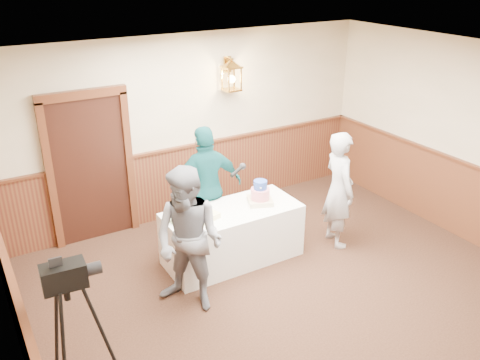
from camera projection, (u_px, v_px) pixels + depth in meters
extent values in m
plane|color=black|center=(336.00, 335.00, 5.54)|extent=(7.00, 7.00, 0.00)
cube|color=#B7AB89|center=(192.00, 127.00, 7.72)|extent=(6.00, 0.02, 2.80)
cube|color=#B7AB89|center=(23.00, 326.00, 3.57)|extent=(0.02, 7.00, 2.80)
cube|color=white|center=(361.00, 80.00, 4.40)|extent=(6.00, 7.00, 0.02)
cube|color=#4E2116|center=(194.00, 179.00, 8.05)|extent=(5.98, 0.04, 1.10)
cube|color=#4F2615|center=(193.00, 145.00, 7.81)|extent=(5.98, 0.07, 0.04)
cube|color=black|center=(91.00, 170.00, 7.08)|extent=(1.00, 0.06, 2.10)
cube|color=white|center=(232.00, 235.00, 6.78)|extent=(1.80, 0.80, 0.75)
cube|color=beige|center=(260.00, 201.00, 6.80)|extent=(0.41, 0.41, 0.06)
cylinder|color=red|center=(260.00, 194.00, 6.76)|extent=(0.25, 0.25, 0.15)
cylinder|color=#27439C|center=(260.00, 185.00, 6.70)|extent=(0.18, 0.18, 0.12)
cube|color=#F0F894|center=(204.00, 217.00, 6.38)|extent=(0.40, 0.35, 0.07)
cube|color=#BEE7A3|center=(178.00, 218.00, 6.36)|extent=(0.30, 0.27, 0.06)
imported|color=slate|center=(189.00, 241.00, 5.67)|extent=(1.02, 1.07, 1.74)
cylinder|color=black|center=(237.00, 171.00, 6.26)|extent=(0.22, 0.14, 0.09)
sphere|color=black|center=(243.00, 166.00, 6.34)|extent=(0.08, 0.08, 0.08)
imported|color=#A2A2A7|center=(339.00, 190.00, 7.00)|extent=(0.51, 0.68, 1.67)
imported|color=#104D51|center=(207.00, 187.00, 6.96)|extent=(1.05, 0.50, 1.75)
cube|color=black|center=(64.00, 276.00, 4.18)|extent=(0.37, 0.22, 0.22)
cylinder|color=black|center=(93.00, 269.00, 4.28)|extent=(0.15, 0.12, 0.11)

